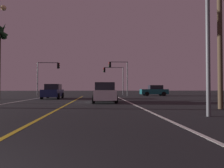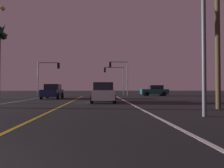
% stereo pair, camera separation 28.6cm
% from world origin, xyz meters
% --- Properties ---
extents(lane_edge_right, '(0.16, 35.52, 0.01)m').
position_xyz_m(lane_edge_right, '(4.98, 11.76, 0.00)').
color(lane_edge_right, silver).
rests_on(lane_edge_right, ground).
extents(lane_center_divider, '(0.16, 35.52, 0.01)m').
position_xyz_m(lane_center_divider, '(0.00, 11.76, 0.00)').
color(lane_center_divider, gold).
rests_on(lane_center_divider, ground).
extents(car_oncoming, '(2.02, 4.30, 1.70)m').
position_xyz_m(car_oncoming, '(-2.96, 22.56, 0.82)').
color(car_oncoming, black).
rests_on(car_oncoming, ground).
extents(car_lead_same_lane, '(2.02, 4.30, 1.70)m').
position_xyz_m(car_lead_same_lane, '(2.85, 15.79, 0.82)').
color(car_lead_same_lane, black).
rests_on(car_lead_same_lane, ground).
extents(car_crossing_side, '(4.30, 2.02, 1.70)m').
position_xyz_m(car_crossing_side, '(11.34, 30.67, 0.82)').
color(car_crossing_side, black).
rests_on(car_crossing_side, ground).
extents(traffic_light_near_right, '(3.02, 0.36, 5.37)m').
position_xyz_m(traffic_light_near_right, '(5.46, 30.02, 3.99)').
color(traffic_light_near_right, '#4C4C51').
rests_on(traffic_light_near_right, ground).
extents(traffic_light_near_left, '(3.41, 0.36, 5.17)m').
position_xyz_m(traffic_light_near_left, '(-5.24, 30.02, 3.87)').
color(traffic_light_near_left, '#4C4C51').
rests_on(traffic_light_near_left, ground).
extents(traffic_light_far_right, '(3.72, 0.36, 5.05)m').
position_xyz_m(traffic_light_far_right, '(5.06, 35.52, 3.80)').
color(traffic_light_far_right, '#4C4C51').
rests_on(traffic_light_far_right, ground).
extents(utility_pole_right, '(2.20, 0.28, 9.34)m').
position_xyz_m(utility_pole_right, '(9.47, 9.72, 4.94)').
color(utility_pole_right, '#423323').
rests_on(utility_pole_right, ground).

